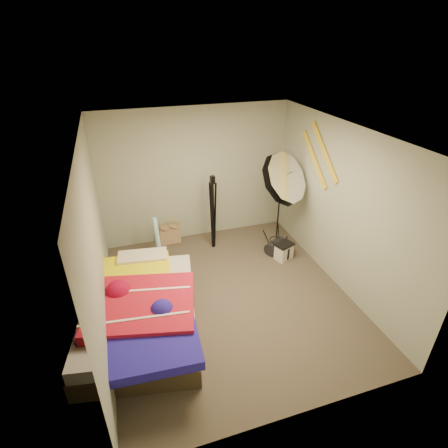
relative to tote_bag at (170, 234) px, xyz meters
name	(u,v)px	position (x,y,z in m)	size (l,w,h in m)	color
floor	(230,297)	(0.59, -1.83, -0.19)	(4.00, 4.00, 0.00)	brown
ceiling	(231,135)	(0.59, -1.83, 2.31)	(4.00, 4.00, 0.00)	silver
wall_back	(196,176)	(0.59, 0.17, 1.06)	(3.50, 3.50, 0.00)	gray
wall_front	(303,331)	(0.59, -3.83, 1.06)	(3.50, 3.50, 0.00)	gray
wall_left	(96,247)	(-1.16, -1.83, 1.06)	(4.00, 4.00, 0.00)	gray
wall_right	(341,209)	(2.34, -1.83, 1.06)	(4.00, 4.00, 0.00)	gray
tote_bag	(170,234)	(0.00, 0.00, 0.00)	(0.39, 0.12, 0.39)	tan
wrapping_roll	(157,238)	(-0.28, -0.40, 0.19)	(0.09, 0.09, 0.77)	#57BED9
camera_case	(284,252)	(1.83, -1.15, -0.05)	(0.29, 0.21, 0.29)	silver
duffel_bag	(275,246)	(1.79, -0.89, -0.08)	(0.24, 0.24, 0.39)	black
wall_stripe_upper	(324,152)	(2.32, -1.23, 1.76)	(0.02, 1.10, 0.10)	gold
wall_stripe_lower	(314,159)	(2.32, -0.98, 1.56)	(0.02, 1.10, 0.10)	gold
bed	(141,311)	(-0.75, -2.08, 0.11)	(1.80, 2.42, 0.62)	#413322
photo_umbrella	(281,180)	(1.81, -0.87, 1.21)	(0.95, 1.04, 1.96)	black
camera_tripod	(213,208)	(0.76, -0.37, 0.62)	(0.08, 0.08, 1.42)	black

